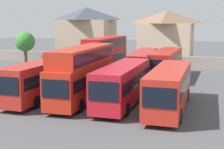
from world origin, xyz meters
TOP-DOWN VIEW (x-y plane):
  - ground at (0.00, 18.00)m, footprint 140.00×140.00m
  - depot_boundary_wall at (0.00, 24.18)m, footprint 56.00×0.50m
  - bus_1 at (-5.76, 0.28)m, footprint 2.64×12.02m
  - bus_2 at (-1.90, 0.31)m, footprint 2.84×11.48m
  - bus_3 at (1.95, -0.03)m, footprint 2.75×10.62m
  - bus_4 at (6.00, -0.34)m, footprint 2.83×11.31m
  - bus_5 at (-4.49, 14.14)m, footprint 2.76×11.26m
  - bus_6 at (0.68, 13.84)m, footprint 3.37×11.77m
  - bus_7 at (3.38, 14.51)m, footprint 2.78×11.22m
  - house_terrace_left at (-14.01, 31.23)m, footprint 9.85×7.91m
  - house_terrace_centre at (0.75, 31.67)m, footprint 9.24×8.20m
  - tree_left_of_lot at (-20.87, 21.18)m, footprint 3.23×3.23m

SIDE VIEW (x-z plane):
  - ground at x=0.00m, z-range 0.00..0.00m
  - depot_boundary_wall at x=0.00m, z-range 0.00..1.80m
  - bus_6 at x=0.68m, z-range 0.24..3.61m
  - bus_4 at x=6.00m, z-range 0.25..3.70m
  - bus_7 at x=3.38m, z-range 0.25..3.72m
  - bus_3 at x=1.95m, z-range 0.25..3.75m
  - bus_1 at x=-5.76m, z-range 0.25..3.76m
  - bus_2 at x=-1.90m, z-range 0.31..5.23m
  - bus_5 at x=-4.49m, z-range 0.32..5.33m
  - tree_left_of_lot at x=-20.87m, z-range 0.97..6.24m
  - house_terrace_centre at x=0.75m, z-range 0.08..8.91m
  - house_terrace_left at x=-14.01m, z-range 0.09..9.52m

